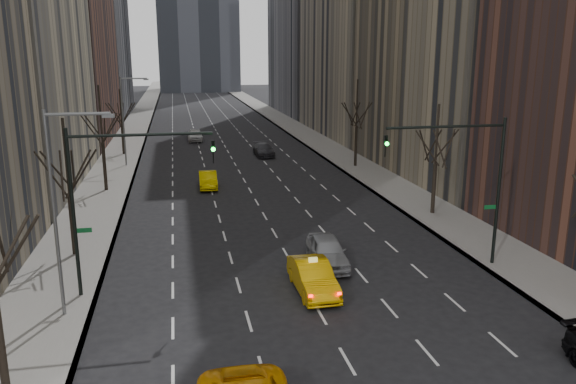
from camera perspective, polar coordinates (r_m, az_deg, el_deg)
sidewalk_left at (r=85.31m, az=-15.53°, el=5.76°), size 4.50×320.00×0.15m
sidewalk_right at (r=87.01m, az=0.85°, el=6.41°), size 4.50×320.00×0.15m
tree_lw_b at (r=33.76m, az=-21.31°, el=-0.17°), size 3.36×3.50×7.82m
tree_lw_c at (r=49.25m, az=-18.30°, el=4.62°), size 3.36×3.50×8.74m
tree_lw_d at (r=67.06m, az=-16.53°, el=6.62°), size 3.36×3.50×7.36m
tree_rw_b at (r=41.24m, az=14.73°, el=2.74°), size 3.36×3.50×7.82m
tree_rw_c at (r=57.69m, az=6.95°, el=6.47°), size 3.36×3.50×8.74m
traffic_mast_left at (r=27.15m, az=-17.69°, el=0.73°), size 6.69×0.39×8.00m
traffic_mast_right at (r=30.90m, az=18.13°, el=2.23°), size 6.69×0.39×8.00m
streetlight_near at (r=25.47m, az=-22.04°, el=-0.17°), size 2.83×0.22×9.00m
streetlight_far at (r=59.80m, az=-16.11°, el=7.82°), size 2.83×0.22×9.00m
taxi_sedan at (r=27.67m, az=2.54°, el=-8.61°), size 1.72×4.75×1.56m
silver_sedan_ahead at (r=31.06m, az=3.99°, el=-6.02°), size 2.22×4.85×1.61m
far_taxi at (r=49.17m, az=-8.13°, el=1.23°), size 1.62×4.38×1.43m
far_suv_grey at (r=64.25m, az=-2.49°, el=4.31°), size 2.03×4.90×1.42m
far_car_white at (r=76.40m, az=-9.41°, el=5.75°), size 1.94×4.82×1.64m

